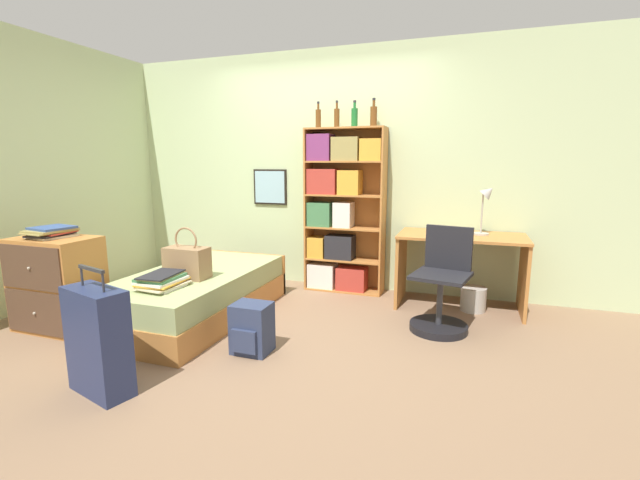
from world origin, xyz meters
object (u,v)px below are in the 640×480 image
at_px(bottle_brown, 337,117).
at_px(waste_bin, 473,299).
at_px(bottle_clear, 355,117).
at_px(bottle_blue, 374,116).
at_px(magazine_pile_on_dresser, 51,232).
at_px(bottle_green, 318,118).
at_px(bookcase, 339,211).
at_px(handbag, 187,262).
at_px(dresser, 57,284).
at_px(desk_chair, 441,297).
at_px(book_stack_on_bed, 161,281).
at_px(bed, 198,294).
at_px(backpack, 252,328).
at_px(suitcase, 98,341).
at_px(desk_lamp, 487,200).
at_px(desk, 461,257).

xyz_separation_m(bottle_brown, waste_bin, (1.45, -0.25, -1.74)).
bearing_deg(bottle_clear, bottle_blue, 9.06).
distance_m(magazine_pile_on_dresser, bottle_green, 2.71).
relative_size(magazine_pile_on_dresser, bottle_green, 1.37).
xyz_separation_m(magazine_pile_on_dresser, bookcase, (1.93, 1.84, 0.05)).
relative_size(handbag, bottle_blue, 1.54).
xyz_separation_m(dresser, waste_bin, (3.32, 1.62, -0.28)).
distance_m(dresser, desk_chair, 3.23).
bearing_deg(book_stack_on_bed, bottle_brown, 63.45).
bearing_deg(bed, backpack, -32.29).
relative_size(magazine_pile_on_dresser, bookcase, 0.21).
xyz_separation_m(book_stack_on_bed, backpack, (0.78, 0.01, -0.30)).
xyz_separation_m(bookcase, bottle_blue, (0.35, 0.03, 0.98)).
bearing_deg(handbag, waste_bin, 27.21).
relative_size(suitcase, bookcase, 0.45).
bearing_deg(bottle_clear, desk_lamp, -4.45).
xyz_separation_m(bottle_clear, desk_chair, (0.99, -0.82, -1.58)).
bearing_deg(bottle_clear, magazine_pile_on_dresser, -138.63).
distance_m(bottle_brown, bottle_clear, 0.20).
relative_size(bottle_green, bottle_blue, 0.96).
bearing_deg(backpack, desk_lamp, 45.32).
xyz_separation_m(bookcase, bottle_green, (-0.23, 0.00, 0.98)).
bearing_deg(bottle_green, bed, -120.83).
relative_size(handbag, suitcase, 0.55).
xyz_separation_m(dresser, bookcase, (1.91, 1.86, 0.49)).
xyz_separation_m(handbag, desk_lamp, (2.39, 1.33, 0.48)).
relative_size(bed, backpack, 4.86).
relative_size(bottle_blue, backpack, 0.76).
relative_size(desk, desk_lamp, 2.39).
distance_m(suitcase, desk_chair, 2.57).
xyz_separation_m(bed, waste_bin, (2.38, 0.98, -0.10)).
relative_size(dresser, bookcase, 0.45).
distance_m(book_stack_on_bed, desk, 2.71).
relative_size(bookcase, desk_chair, 2.03).
relative_size(bookcase, desk, 1.50).
height_order(handbag, suitcase, handbag).
bearing_deg(handbag, suitcase, -81.40).
bearing_deg(waste_bin, dresser, -154.04).
xyz_separation_m(bottle_green, desk_chair, (1.38, -0.82, -1.58)).
bearing_deg(magazine_pile_on_dresser, desk_chair, 18.39).
distance_m(dresser, magazine_pile_on_dresser, 0.44).
distance_m(bottle_brown, bottle_blue, 0.39).
distance_m(bed, suitcase, 1.35).
xyz_separation_m(suitcase, bottle_blue, (1.10, 2.58, 1.53)).
distance_m(bookcase, bottle_brown, 0.98).
distance_m(bookcase, bottle_clear, 0.99).
height_order(bed, desk_chair, desk_chair).
xyz_separation_m(magazine_pile_on_dresser, bottle_clear, (2.09, 1.84, 1.03)).
bearing_deg(desk, suitcase, -130.34).
relative_size(bed, waste_bin, 7.73).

